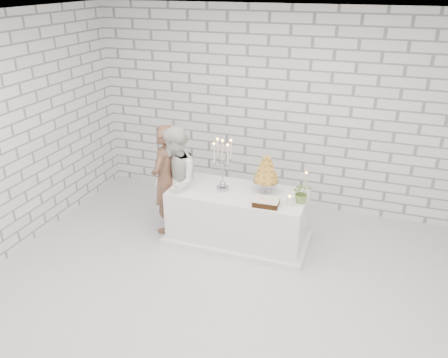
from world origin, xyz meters
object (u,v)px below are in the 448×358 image
(groom, at_px, (166,179))
(croquembouche, at_px, (266,173))
(cake_table, at_px, (238,217))
(bride, at_px, (175,182))
(candelabra, at_px, (223,165))

(groom, distance_m, croquembouche, 1.41)
(groom, relative_size, croquembouche, 2.90)
(cake_table, xyz_separation_m, groom, (-1.04, -0.02, 0.41))
(bride, height_order, candelabra, bride)
(cake_table, height_order, candelabra, candelabra)
(cake_table, height_order, croquembouche, croquembouche)
(bride, bearing_deg, groom, -124.59)
(cake_table, height_order, bride, bride)
(cake_table, bearing_deg, candelabra, -175.70)
(bride, xyz_separation_m, croquembouche, (1.22, 0.16, 0.24))
(candelabra, distance_m, croquembouche, 0.57)
(bride, relative_size, croquembouche, 2.90)
(groom, distance_m, candelabra, 0.89)
(cake_table, height_order, groom, groom)
(cake_table, bearing_deg, croquembouche, 17.79)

